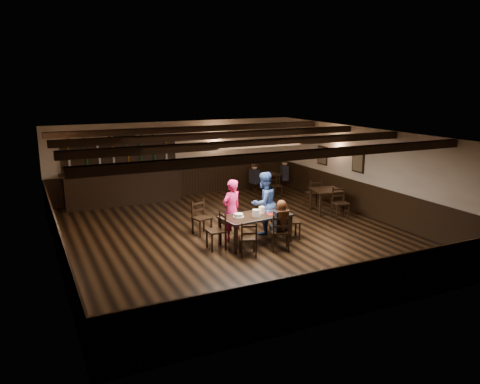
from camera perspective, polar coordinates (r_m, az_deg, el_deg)
name	(u,v)px	position (r m, az deg, el deg)	size (l,w,h in m)	color
ground	(235,235)	(12.70, -0.56, -5.28)	(10.00, 10.00, 0.00)	black
room_shell	(235,171)	(12.29, -0.62, 2.52)	(9.02, 10.02, 2.71)	beige
dining_table	(256,218)	(11.86, 1.92, -3.16)	(1.86, 1.07, 0.75)	black
chair_near_left	(248,236)	(11.05, 1.04, -5.43)	(0.49, 0.48, 0.85)	black
chair_near_right	(281,230)	(11.41, 5.01, -4.59)	(0.57, 0.56, 0.94)	black
chair_end_left	(219,227)	(11.55, -2.57, -4.34)	(0.43, 0.45, 0.93)	black
chair_end_right	(289,219)	(12.36, 5.95, -3.27)	(0.51, 0.52, 0.92)	black
chair_far_pushed	(200,215)	(12.70, -4.88, -2.77)	(0.52, 0.51, 0.93)	black
woman_pink	(232,210)	(12.11, -1.04, -2.21)	(0.59, 0.39, 1.61)	#FF249C
man_blue	(264,203)	(12.63, 2.92, -1.36)	(0.83, 0.65, 1.70)	navy
seated_person	(281,217)	(11.39, 5.04, -3.10)	(0.34, 0.51, 0.84)	black
cake	(238,215)	(11.67, -0.19, -2.87)	(0.28, 0.28, 0.09)	white
plate_stack_a	(256,213)	(11.71, 1.97, -2.58)	(0.19, 0.19, 0.18)	white
plate_stack_b	(262,210)	(11.98, 2.68, -2.21)	(0.15, 0.15, 0.18)	white
tea_light	(255,213)	(11.97, 1.81, -2.55)	(0.05, 0.05, 0.06)	#A5A8AD
salt_shaker	(268,212)	(11.95, 3.41, -2.47)	(0.04, 0.04, 0.10)	silver
pepper_shaker	(271,212)	(11.98, 3.81, -2.47)	(0.03, 0.03, 0.08)	#A5A8AD
drink_glass	(262,211)	(12.05, 2.75, -2.33)	(0.06, 0.06, 0.10)	silver
menu_red	(273,214)	(12.00, 4.02, -2.64)	(0.32, 0.22, 0.00)	maroon
menu_blue	(269,211)	(12.25, 3.53, -2.30)	(0.28, 0.20, 0.00)	#0F204C
bar_counter	(123,183)	(16.28, -14.05, 1.11)	(4.03, 0.70, 2.20)	black
back_table_a	(327,192)	(14.95, 10.52, -0.04)	(1.05, 1.05, 0.75)	black
back_table_b	(267,176)	(17.27, 3.26, 1.91)	(0.88, 0.88, 0.75)	black
bg_patron_left	(254,173)	(16.83, 1.77, 2.29)	(0.28, 0.40, 0.75)	black
bg_patron_right	(284,169)	(17.49, 5.45, 2.76)	(0.34, 0.44, 0.81)	black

